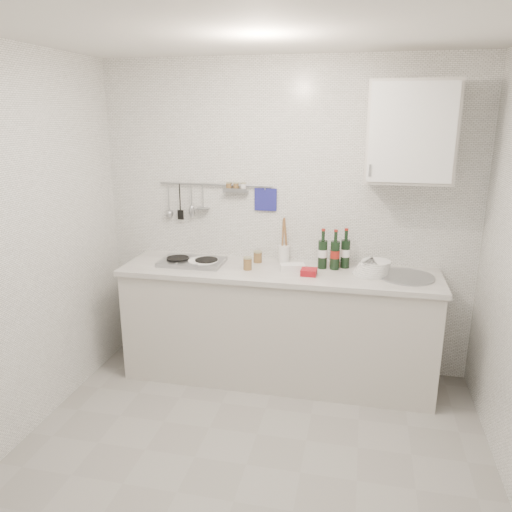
{
  "coord_description": "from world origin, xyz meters",
  "views": [
    {
      "loc": [
        0.61,
        -2.52,
        2.08
      ],
      "look_at": [
        -0.13,
        0.9,
        1.07
      ],
      "focal_mm": 35.0,
      "sensor_mm": 36.0,
      "label": 1
    }
  ],
  "objects_px": {
    "plate_stack_hob": "(202,262)",
    "wine_bottles": "(334,249)",
    "utensil_crock": "(284,251)",
    "plate_stack_sink": "(373,268)",
    "wall_cabinet": "(410,132)"
  },
  "relations": [
    {
      "from": "plate_stack_hob",
      "to": "wall_cabinet",
      "type": "bearing_deg",
      "value": 4.7
    },
    {
      "from": "utensil_crock",
      "to": "wall_cabinet",
      "type": "bearing_deg",
      "value": -5.79
    },
    {
      "from": "plate_stack_hob",
      "to": "wine_bottles",
      "type": "distance_m",
      "value": 1.04
    },
    {
      "from": "plate_stack_sink",
      "to": "wine_bottles",
      "type": "xyz_separation_m",
      "value": [
        -0.29,
        0.09,
        0.1
      ]
    },
    {
      "from": "wine_bottles",
      "to": "utensil_crock",
      "type": "bearing_deg",
      "value": 167.12
    },
    {
      "from": "plate_stack_hob",
      "to": "wine_bottles",
      "type": "height_order",
      "value": "wine_bottles"
    },
    {
      "from": "wall_cabinet",
      "to": "utensil_crock",
      "type": "bearing_deg",
      "value": 174.21
    },
    {
      "from": "plate_stack_hob",
      "to": "wine_bottles",
      "type": "relative_size",
      "value": 0.82
    },
    {
      "from": "wall_cabinet",
      "to": "utensil_crock",
      "type": "relative_size",
      "value": 1.91
    },
    {
      "from": "plate_stack_sink",
      "to": "wine_bottles",
      "type": "bearing_deg",
      "value": 162.66
    },
    {
      "from": "wall_cabinet",
      "to": "wine_bottles",
      "type": "bearing_deg",
      "value": -179.69
    },
    {
      "from": "wine_bottles",
      "to": "utensil_crock",
      "type": "distance_m",
      "value": 0.42
    },
    {
      "from": "utensil_crock",
      "to": "wine_bottles",
      "type": "bearing_deg",
      "value": -12.88
    },
    {
      "from": "wall_cabinet",
      "to": "wine_bottles",
      "type": "relative_size",
      "value": 2.26
    },
    {
      "from": "plate_stack_hob",
      "to": "utensil_crock",
      "type": "xyz_separation_m",
      "value": [
        0.62,
        0.22,
        0.07
      ]
    }
  ]
}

